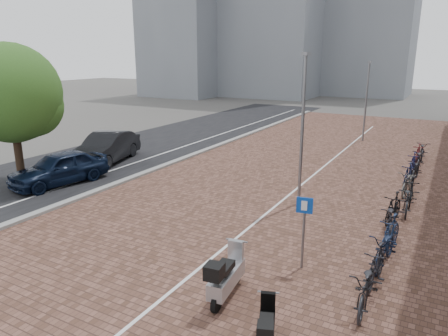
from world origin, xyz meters
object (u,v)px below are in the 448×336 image
at_px(car_dark, 107,148).
at_px(scooter_front, 227,274).
at_px(car_navy, 59,168).
at_px(scooter_mid, 266,327).
at_px(parking_sign, 304,223).

xyz_separation_m(car_dark, scooter_front, (11.91, -8.25, -0.19)).
relative_size(car_navy, scooter_mid, 3.07).
distance_m(car_navy, scooter_front, 11.80).
bearing_deg(car_dark, scooter_mid, -50.88).
height_order(scooter_front, scooter_mid, scooter_front).
height_order(car_dark, scooter_front, car_dark).
bearing_deg(scooter_mid, car_navy, 135.85).
height_order(car_dark, scooter_mid, car_dark).
bearing_deg(scooter_mid, parking_sign, 76.72).
bearing_deg(scooter_front, scooter_mid, -44.83).
height_order(car_navy, parking_sign, parking_sign).
bearing_deg(scooter_mid, scooter_front, 121.92).
xyz_separation_m(car_navy, parking_sign, (12.11, -2.12, 0.61)).
height_order(car_navy, scooter_front, car_navy).
distance_m(car_navy, scooter_mid, 13.70).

